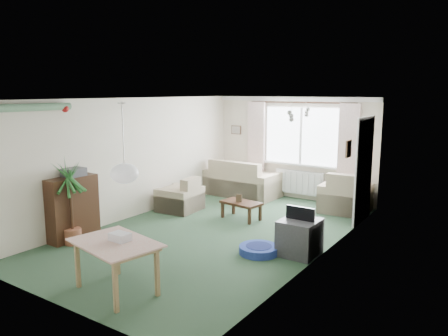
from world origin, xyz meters
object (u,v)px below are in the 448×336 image
Objects in this scene: bookshelf at (73,208)px; dining_table at (116,268)px; pet_bed at (259,250)px; coffee_table at (241,210)px; sofa at (243,178)px; armchair_left at (180,194)px; houseplant at (71,203)px; tv_cube at (300,237)px; armchair_corner at (346,192)px.

dining_table is at bearing -24.33° from bookshelf.
coffee_table is at bearing 130.20° from pet_bed.
pet_bed is at bearing 127.22° from sofa.
sofa is at bearing 125.33° from pet_bed.
sofa is 2.17× the size of armchair_left.
houseplant is 3.77m from tv_cube.
sofa is at bearing 104.73° from dining_table.
dining_table is (1.96, -0.81, -0.39)m from houseplant.
armchair_left is 2.64m from houseplant.
dining_table is at bearing -118.70° from tv_cube.
pet_bed is at bearing 25.67° from houseplant.
pet_bed is at bearing 81.19° from armchair_corner.
armchair_left is 0.58× the size of houseplant.
armchair_corner reaches higher than coffee_table.
armchair_left is 1.32× the size of pet_bed.
coffee_table is (1.03, -1.74, -0.26)m from sofa.
armchair_left is 1.46m from coffee_table.
coffee_table is at bearing 44.93° from armchair_corner.
armchair_corner is 5.46m from bookshelf.
tv_cube is (2.80, -2.86, -0.16)m from sofa.
dining_table is at bearing -22.57° from houseplant.
sofa is at bearing 163.73° from armchair_left.
pet_bed is (3.00, 1.18, -0.49)m from bookshelf.
sofa reaches higher than armchair_corner.
bookshelf is at bearing -12.44° from armchair_left.
coffee_table is 0.72× the size of bookshelf.
armchair_left is at bearing 117.78° from dining_table.
armchair_corner is 1.18× the size of armchair_left.
tv_cube is (3.54, 1.51, -0.27)m from bookshelf.
pet_bed is at bearing -49.80° from coffee_table.
dining_table reaches higher than tv_cube.
armchair_left reaches higher than tv_cube.
armchair_left is (-2.98, -1.90, -0.07)m from armchair_corner.
armchair_left is at bearing -172.69° from coffee_table.
houseplant is at bearing 52.19° from armchair_corner.
armchair_corner is at bearing -178.66° from sofa.
sofa is 1.62× the size of bookshelf.
coffee_table is 0.56× the size of houseplant.
pet_bed is (2.26, -3.19, -0.38)m from sofa.
sofa is 3.93m from pet_bed.
armchair_left is 0.79× the size of dining_table.
houseplant reaches higher than bookshelf.
bookshelf is (-1.77, -2.63, 0.37)m from coffee_table.
dining_table is (0.37, -3.61, 0.14)m from coffee_table.
houseplant reaches higher than armchair_left.
bookshelf is 0.30m from houseplant.
armchair_corner is at bearing 55.29° from houseplant.
sofa reaches higher than coffee_table.
tv_cube is (1.77, -1.12, 0.10)m from coffee_table.
armchair_corner reaches higher than armchair_left.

